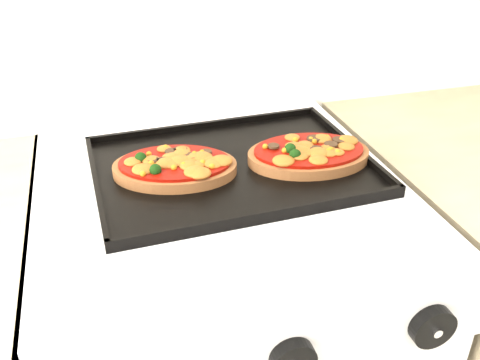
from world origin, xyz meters
name	(u,v)px	position (x,y,z in m)	size (l,w,h in m)	color
control_panel	(282,348)	(-0.02, 1.39, 0.85)	(0.60, 0.02, 0.09)	silver
knob_center	(293,359)	(-0.01, 1.37, 0.85)	(0.06, 0.06, 0.02)	black
knob_right	(432,327)	(0.18, 1.37, 0.85)	(0.06, 0.06, 0.02)	black
baking_tray	(232,165)	(0.02, 1.73, 0.92)	(0.46, 0.34, 0.02)	black
pizza_left	(175,165)	(-0.08, 1.73, 0.93)	(0.20, 0.14, 0.03)	#925932
pizza_right	(309,153)	(0.15, 1.71, 0.94)	(0.21, 0.14, 0.03)	#925932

